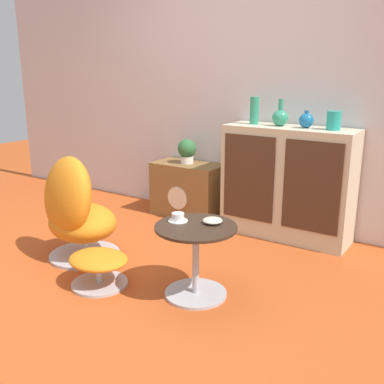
% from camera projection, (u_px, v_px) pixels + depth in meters
% --- Properties ---
extents(ground_plane, '(12.00, 12.00, 0.00)m').
position_uv_depth(ground_plane, '(123.00, 283.00, 3.15)').
color(ground_plane, '#B74C1E').
extents(wall_back, '(6.40, 0.06, 2.60)m').
position_uv_depth(wall_back, '(242.00, 85.00, 4.19)').
color(wall_back, silver).
rests_on(wall_back, ground_plane).
extents(sideboard, '(1.12, 0.41, 0.98)m').
position_uv_depth(sideboard, '(288.00, 183.00, 3.90)').
color(sideboard, beige).
rests_on(sideboard, ground_plane).
extents(tv_console, '(0.70, 0.40, 0.54)m').
position_uv_depth(tv_console, '(189.00, 189.00, 4.53)').
color(tv_console, brown).
rests_on(tv_console, ground_plane).
extents(egg_chair, '(0.73, 0.70, 0.84)m').
position_uv_depth(egg_chair, '(75.00, 211.00, 3.46)').
color(egg_chair, '#B7B7BC').
rests_on(egg_chair, ground_plane).
extents(ottoman, '(0.43, 0.39, 0.24)m').
position_uv_depth(ottoman, '(99.00, 264.00, 3.08)').
color(ottoman, '#B7B7BC').
rests_on(ottoman, ground_plane).
extents(coffee_table, '(0.53, 0.53, 0.49)m').
position_uv_depth(coffee_table, '(196.00, 255.00, 2.91)').
color(coffee_table, '#B7B7BC').
rests_on(coffee_table, ground_plane).
extents(vase_leftmost, '(0.08, 0.08, 0.24)m').
position_uv_depth(vase_leftmost, '(254.00, 110.00, 3.93)').
color(vase_leftmost, '#2D8E6B').
rests_on(vase_leftmost, sideboard).
extents(vase_inner_left, '(0.14, 0.14, 0.23)m').
position_uv_depth(vase_inner_left, '(280.00, 117.00, 3.81)').
color(vase_inner_left, '#2D8E6B').
rests_on(vase_inner_left, sideboard).
extents(vase_inner_right, '(0.12, 0.12, 0.14)m').
position_uv_depth(vase_inner_right, '(306.00, 120.00, 3.69)').
color(vase_inner_right, '#196699').
rests_on(vase_inner_right, sideboard).
extents(vase_rightmost, '(0.11, 0.11, 0.15)m').
position_uv_depth(vase_rightmost, '(334.00, 121.00, 3.57)').
color(vase_rightmost, teal).
rests_on(vase_rightmost, sideboard).
extents(potted_plant, '(0.18, 0.18, 0.24)m').
position_uv_depth(potted_plant, '(187.00, 150.00, 4.43)').
color(potted_plant, silver).
rests_on(potted_plant, tv_console).
extents(teacup, '(0.13, 0.13, 0.06)m').
position_uv_depth(teacup, '(178.00, 218.00, 2.94)').
color(teacup, white).
rests_on(teacup, coffee_table).
extents(bowl, '(0.13, 0.13, 0.04)m').
position_uv_depth(bowl, '(213.00, 221.00, 2.90)').
color(bowl, beige).
rests_on(bowl, coffee_table).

